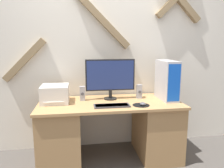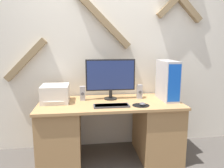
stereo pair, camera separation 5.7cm
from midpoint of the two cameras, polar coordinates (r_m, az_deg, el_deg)
wall_back at (r=2.97m, az=-0.90°, el=9.43°), size 6.40×0.13×2.70m
desk at (r=2.74m, az=0.09°, el=-11.76°), size 1.69×0.75×0.73m
monitor at (r=2.71m, az=0.23°, el=2.01°), size 0.61×0.16×0.50m
keyboard at (r=2.44m, az=0.54°, el=-5.67°), size 0.40×0.15×0.02m
mousepad at (r=2.51m, az=8.21°, el=-5.54°), size 0.19×0.19×0.00m
mouse at (r=2.48m, az=8.62°, el=-5.20°), size 0.07×0.08×0.04m
computer_tower at (r=2.79m, az=14.90°, el=0.92°), size 0.17×0.42×0.49m
printer at (r=2.69m, az=-13.97°, el=-2.46°), size 0.32×0.35×0.21m
speaker_left at (r=2.71m, az=-7.09°, el=-2.42°), size 0.06×0.06×0.18m
speaker_right at (r=2.80m, az=7.78°, el=-1.99°), size 0.06×0.06×0.18m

